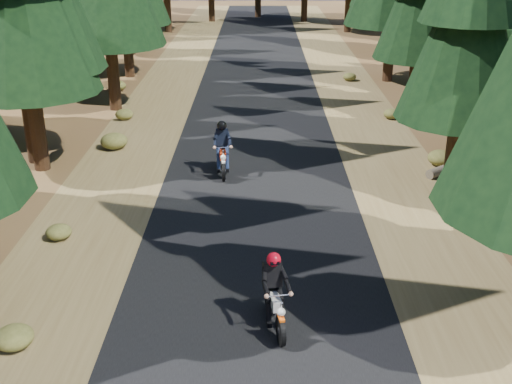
{
  "coord_description": "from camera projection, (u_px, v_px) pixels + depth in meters",
  "views": [
    {
      "loc": [
        0.06,
        -14.18,
        7.59
      ],
      "look_at": [
        0.0,
        1.5,
        1.1
      ],
      "focal_mm": 45.0,
      "sensor_mm": 36.0,
      "label": 1
    }
  ],
  "objects": [
    {
      "name": "road",
      "position": [
        256.0,
        182.0,
        20.62
      ],
      "size": [
        6.0,
        100.0,
        0.01
      ],
      "primitive_type": "cube",
      "color": "black",
      "rests_on": "ground"
    },
    {
      "name": "shoulder_l",
      "position": [
        114.0,
        182.0,
        20.64
      ],
      "size": [
        3.2,
        100.0,
        0.01
      ],
      "primitive_type": "cube",
      "color": "brown",
      "rests_on": "ground"
    },
    {
      "name": "ground",
      "position": [
        256.0,
        256.0,
        16.0
      ],
      "size": [
        120.0,
        120.0,
        0.0
      ],
      "primitive_type": "plane",
      "color": "#4E331B",
      "rests_on": "ground"
    },
    {
      "name": "shoulder_r",
      "position": [
        399.0,
        182.0,
        20.6
      ],
      "size": [
        3.2,
        100.0,
        0.01
      ],
      "primitive_type": "cube",
      "color": "brown",
      "rests_on": "ground"
    },
    {
      "name": "rider_follow",
      "position": [
        223.0,
        157.0,
        21.08
      ],
      "size": [
        0.76,
        2.02,
        1.76
      ],
      "rotation": [
        0.0,
        0.0,
        3.23
      ],
      "color": "#A0250A",
      "rests_on": "road"
    },
    {
      "name": "rider_lead",
      "position": [
        275.0,
        304.0,
        12.93
      ],
      "size": [
        0.86,
        1.89,
        1.62
      ],
      "rotation": [
        0.0,
        0.0,
        3.32
      ],
      "color": "beige",
      "rests_on": "road"
    },
    {
      "name": "understory_shrubs",
      "position": [
        287.0,
        154.0,
        22.38
      ],
      "size": [
        16.04,
        28.3,
        0.59
      ],
      "color": "#474C1E",
      "rests_on": "ground"
    },
    {
      "name": "log_near",
      "position": [
        484.0,
        155.0,
        22.54
      ],
      "size": [
        5.01,
        4.08,
        0.32
      ],
      "primitive_type": "cylinder",
      "rotation": [
        0.0,
        1.57,
        0.67
      ],
      "color": "#4C4233",
      "rests_on": "ground"
    }
  ]
}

